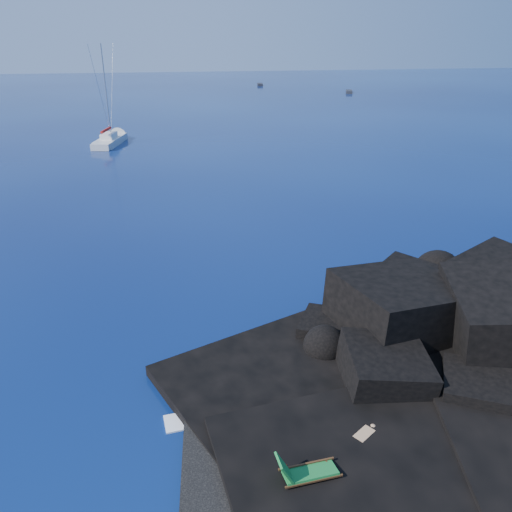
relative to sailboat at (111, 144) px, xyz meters
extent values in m
plane|color=#030732|center=(5.39, -54.93, 0.00)|extent=(400.00, 400.00, 0.00)
cube|color=black|center=(9.89, -54.43, 0.00)|extent=(9.08, 6.86, 0.70)
cube|color=white|center=(11.51, -54.59, 0.37)|extent=(1.89, 1.63, 0.05)
cone|color=#E43B0C|center=(8.66, -55.51, 0.59)|extent=(0.34, 0.34, 0.48)
cube|color=black|center=(35.76, 79.01, 0.00)|extent=(2.02, 4.62, 0.60)
cube|color=#232428|center=(52.94, 54.52, 0.00)|extent=(2.90, 4.93, 0.63)
camera|label=1|loc=(5.62, -66.16, 12.41)|focal=35.00mm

